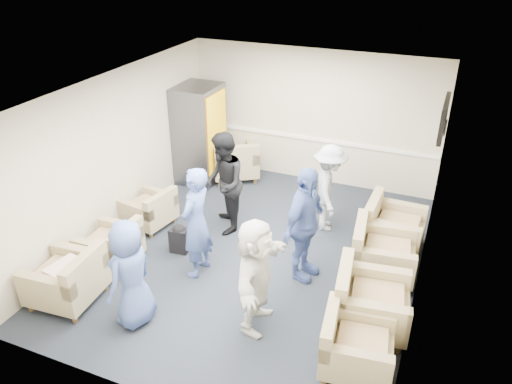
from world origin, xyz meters
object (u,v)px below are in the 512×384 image
at_px(person_mid_left, 196,223).
at_px(person_mid_right, 304,225).
at_px(armchair_left_mid, 113,247).
at_px(person_front_right, 256,275).
at_px(armchair_left_far, 151,211).
at_px(armchair_corner, 235,162).
at_px(armchair_right_far, 390,228).
at_px(person_front_left, 131,274).
at_px(person_back_right, 329,188).
at_px(person_back_left, 223,184).
at_px(armchair_right_midnear, 367,303).
at_px(vending_machine, 200,134).
at_px(armchair_right_midfar, 379,255).
at_px(armchair_right_near, 352,347).
at_px(armchair_left_near, 69,281).

relative_size(person_mid_left, person_mid_right, 0.98).
xyz_separation_m(armchair_left_mid, person_front_right, (2.55, -0.38, 0.48)).
distance_m(armchair_left_far, armchair_corner, 2.36).
bearing_deg(person_front_right, armchair_right_far, -31.99).
distance_m(armchair_corner, person_front_left, 4.48).
height_order(armchair_left_mid, person_front_right, person_front_right).
distance_m(armchair_left_mid, person_back_right, 3.65).
bearing_deg(armchair_left_far, person_front_right, 68.61).
relative_size(armchair_right_far, person_back_right, 0.59).
distance_m(person_front_left, person_back_left, 2.53).
relative_size(armchair_corner, person_back_right, 0.81).
xyz_separation_m(armchair_right_midnear, vending_machine, (-4.06, 3.08, 0.62)).
xyz_separation_m(person_mid_left, person_mid_right, (1.48, 0.52, 0.02)).
bearing_deg(armchair_right_far, armchair_left_far, 104.79).
bearing_deg(vending_machine, person_mid_right, -38.64).
bearing_deg(armchair_right_midnear, armchair_corner, 38.09).
height_order(armchair_right_midfar, armchair_corner, armchair_corner).
height_order(armchair_right_near, vending_machine, vending_machine).
distance_m(armchair_left_mid, vending_machine, 3.30).
xyz_separation_m(armchair_corner, person_mid_left, (0.83, -3.16, 0.51)).
bearing_deg(armchair_right_midfar, person_front_left, 121.92).
relative_size(armchair_left_far, person_mid_left, 0.50).
relative_size(armchair_corner, person_mid_left, 0.72).
distance_m(armchair_left_mid, armchair_right_midnear, 3.90).
bearing_deg(person_mid_right, person_mid_left, 120.39).
xyz_separation_m(armchair_left_mid, armchair_corner, (0.48, 3.50, 0.05)).
distance_m(armchair_right_midnear, person_back_right, 2.49).
relative_size(armchair_left_far, armchair_right_near, 0.95).
height_order(armchair_left_mid, armchair_right_near, armchair_right_near).
height_order(armchair_right_midnear, armchair_right_midfar, armchair_right_midnear).
height_order(armchair_right_near, person_back_right, person_back_right).
bearing_deg(armchair_right_far, armchair_left_mid, 120.54).
xyz_separation_m(armchair_right_midnear, person_front_left, (-2.85, -1.07, 0.39)).
xyz_separation_m(person_back_right, person_front_right, (-0.22, -2.71, 0.02)).
xyz_separation_m(armchair_right_midnear, person_back_left, (-2.75, 1.46, 0.52)).
bearing_deg(vending_machine, armchair_right_far, -14.85).
relative_size(armchair_corner, person_mid_right, 0.70).
bearing_deg(person_mid_right, armchair_right_midfar, -55.36).
bearing_deg(person_mid_right, armchair_corner, 52.37).
relative_size(armchair_corner, person_back_left, 0.71).
bearing_deg(armchair_left_far, armchair_right_far, 112.96).
distance_m(armchair_left_far, person_front_left, 2.47).
relative_size(armchair_left_near, person_back_right, 0.61).
bearing_deg(person_back_left, armchair_left_near, -53.34).
bearing_deg(armchair_left_near, vending_machine, 178.07).
xyz_separation_m(armchair_left_mid, armchair_right_far, (3.87, 2.15, 0.04)).
bearing_deg(person_back_right, person_front_left, 134.71).
relative_size(armchair_right_far, person_mid_right, 0.51).
bearing_deg(vending_machine, armchair_corner, 23.76).
height_order(armchair_left_near, person_front_right, person_front_right).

